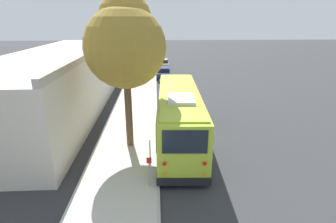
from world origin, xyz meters
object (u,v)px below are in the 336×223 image
parked_sedan_tan (163,64)px  sign_post_far (150,153)px  parked_sedan_navy (163,72)px  parked_sedan_blue (168,85)px  sign_post_near (149,172)px  street_tree (125,42)px  shuttle_bus (179,113)px

parked_sedan_tan → sign_post_far: (-29.05, 1.49, 0.23)m
parked_sedan_navy → parked_sedan_blue: bearing=-175.1°
parked_sedan_blue → sign_post_far: sign_post_far is taller
sign_post_near → parked_sedan_blue: bearing=-5.7°
parked_sedan_blue → parked_sedan_tan: 13.65m
parked_sedan_blue → parked_sedan_tan: parked_sedan_tan is taller
parked_sedan_blue → street_tree: bearing=165.3°
sign_post_near → parked_sedan_tan: bearing=-2.8°
parked_sedan_blue → sign_post_near: bearing=172.4°
parked_sedan_navy → street_tree: 20.52m
parked_sedan_navy → parked_sedan_tan: size_ratio=1.10×
shuttle_bus → parked_sedan_tan: (25.79, 0.26, -1.16)m
parked_sedan_tan → sign_post_far: size_ratio=3.03×
parked_sedan_tan → sign_post_near: (-30.90, 1.49, 0.29)m
sign_post_near → sign_post_far: bearing=0.0°
shuttle_bus → parked_sedan_tan: bearing=3.0°
parked_sedan_blue → street_tree: (-12.92, 2.94, 5.50)m
parked_sedan_blue → sign_post_near: (-17.25, 1.71, 0.32)m
parked_sedan_tan → sign_post_near: 30.94m
street_tree → parked_sedan_tan: bearing=-5.8°
street_tree → sign_post_far: (-2.49, -1.23, -5.24)m
shuttle_bus → street_tree: street_tree is taller
parked_sedan_tan → street_tree: size_ratio=0.49×
parked_sedan_tan → parked_sedan_navy: bearing=177.6°
shuttle_bus → sign_post_far: shuttle_bus is taller
shuttle_bus → sign_post_near: 5.47m
parked_sedan_navy → sign_post_near: sign_post_near is taller
parked_sedan_blue → parked_sedan_navy: (6.69, 0.33, 0.02)m
shuttle_bus → parked_sedan_navy: shuttle_bus is taller
parked_sedan_tan → sign_post_near: size_ratio=2.88×
shuttle_bus → parked_sedan_blue: shuttle_bus is taller
sign_post_far → parked_sedan_tan: bearing=-2.9°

